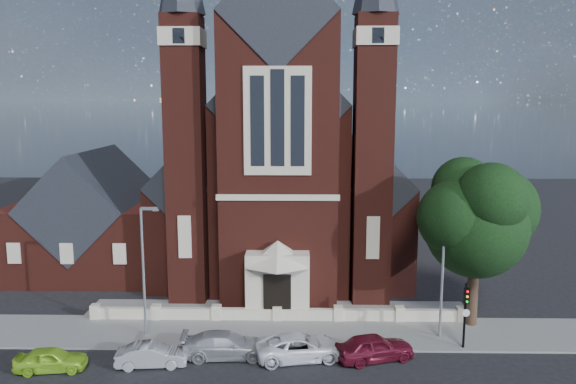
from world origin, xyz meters
name	(u,v)px	position (x,y,z in m)	size (l,w,h in m)	color
ground	(281,280)	(0.00, 15.00, 0.00)	(120.00, 120.00, 0.00)	black
pavement_strip	(276,334)	(0.00, 4.50, 0.00)	(60.00, 5.00, 0.12)	slate
forecourt_paving	(278,310)	(0.00, 8.50, 0.00)	(26.00, 3.00, 0.14)	slate
forecourt_wall	(277,321)	(0.00, 6.50, 0.00)	(24.00, 0.40, 0.90)	#C3B59B
church	(284,168)	(0.00, 22.94, 8.19)	(20.01, 34.90, 29.20)	#4B1B14
parish_hall	(95,223)	(-16.00, 18.00, 4.01)	(12.00, 12.20, 10.24)	#4B1B14
street_tree	(480,221)	(12.60, 5.71, 6.96)	(6.40, 6.60, 10.70)	black
street_lamp_left	(145,264)	(-7.91, 4.00, 4.60)	(1.16, 0.22, 8.09)	gray
street_lamp_right	(444,266)	(10.09, 4.00, 4.60)	(1.16, 0.22, 8.09)	gray
traffic_signal	(466,307)	(11.00, 2.43, 2.58)	(0.28, 0.42, 4.00)	black
car_lime_van	(51,359)	(-11.86, -0.55, 0.64)	(1.51, 3.75, 1.28)	#8FC727
car_silver_a	(152,355)	(-6.61, 0.07, 0.63)	(1.33, 3.82, 1.26)	gray
car_silver_b	(225,345)	(-2.73, 1.22, 0.72)	(2.02, 4.96, 1.44)	#93949A
car_white_suv	(300,347)	(1.48, 1.09, 0.70)	(2.32, 5.03, 1.40)	white
car_dark_red	(374,347)	(5.62, 1.03, 0.75)	(1.77, 4.41, 1.50)	#5C0F1F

